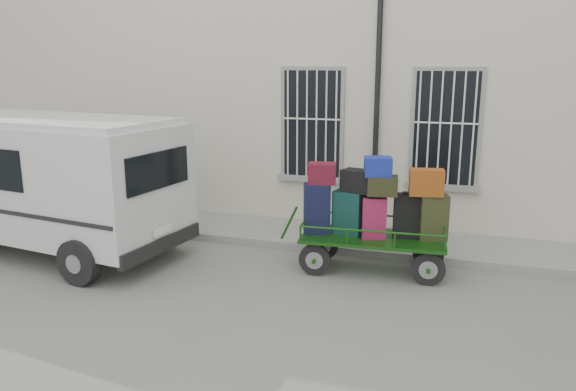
% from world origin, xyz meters
% --- Properties ---
extents(ground, '(80.00, 80.00, 0.00)m').
position_xyz_m(ground, '(0.00, 0.00, 0.00)').
color(ground, slate).
rests_on(ground, ground).
extents(building, '(24.00, 5.15, 6.00)m').
position_xyz_m(building, '(0.00, 5.50, 3.00)').
color(building, beige).
rests_on(building, ground).
extents(sidewalk, '(24.00, 1.70, 0.15)m').
position_xyz_m(sidewalk, '(0.00, 2.20, 0.07)').
color(sidewalk, gray).
rests_on(sidewalk, ground).
extents(luggage_cart, '(2.87, 1.25, 2.00)m').
position_xyz_m(luggage_cart, '(1.28, 0.73, 1.04)').
color(luggage_cart, black).
rests_on(luggage_cart, ground).
extents(van, '(5.30, 2.83, 2.55)m').
position_xyz_m(van, '(-4.58, -0.04, 1.46)').
color(van, silver).
rests_on(van, ground).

